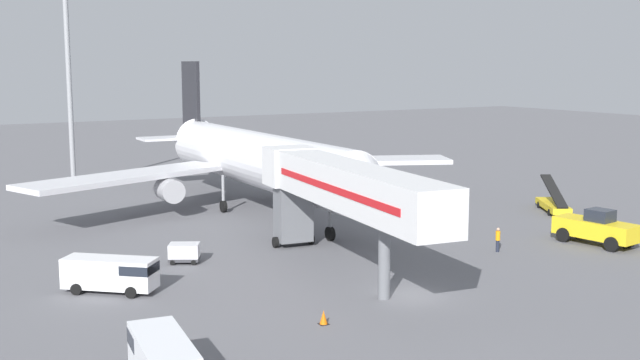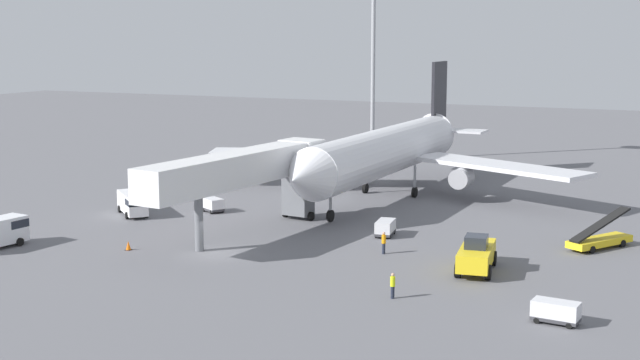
# 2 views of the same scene
# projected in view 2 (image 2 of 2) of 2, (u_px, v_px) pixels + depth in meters

# --- Properties ---
(ground_plane) EXTENTS (300.00, 300.00, 0.00)m
(ground_plane) POSITION_uv_depth(u_px,v_px,m) (215.00, 254.00, 69.11)
(ground_plane) COLOR slate
(airplane_at_gate) EXTENTS (42.81, 43.03, 13.75)m
(airplane_at_gate) POSITION_uv_depth(u_px,v_px,m) (388.00, 151.00, 92.74)
(airplane_at_gate) COLOR silver
(airplane_at_gate) RESTS_ON ground
(jet_bridge) EXTENTS (6.05, 22.86, 7.39)m
(jet_bridge) POSITION_uv_depth(u_px,v_px,m) (247.00, 171.00, 74.55)
(jet_bridge) COLOR silver
(jet_bridge) RESTS_ON ground
(pushback_tug) EXTENTS (3.21, 6.50, 2.75)m
(pushback_tug) POSITION_uv_depth(u_px,v_px,m) (476.00, 255.00, 63.82)
(pushback_tug) COLOR yellow
(pushback_tug) RESTS_ON ground
(belt_loader_truck) EXTENTS (4.74, 6.21, 3.05)m
(belt_loader_truck) POSITION_uv_depth(u_px,v_px,m) (600.00, 239.00, 70.82)
(belt_loader_truck) COLOR yellow
(belt_loader_truck) RESTS_ON ground
(service_van_mid_left) EXTENTS (5.38, 5.06, 2.09)m
(service_van_mid_left) POSITION_uv_depth(u_px,v_px,m) (133.00, 203.00, 83.58)
(service_van_mid_left) COLOR white
(service_van_mid_left) RESTS_ON ground
(baggage_cart_far_right) EXTENTS (1.68, 2.78, 1.36)m
(baggage_cart_far_right) POSITION_uv_depth(u_px,v_px,m) (385.00, 227.00, 75.10)
(baggage_cart_far_right) COLOR #38383D
(baggage_cart_far_right) RESTS_ON ground
(baggage_cart_near_center) EXTENTS (2.88, 1.60, 1.37)m
(baggage_cart_near_center) POSITION_uv_depth(u_px,v_px,m) (556.00, 311.00, 52.49)
(baggage_cart_near_center) COLOR #38383D
(baggage_cart_near_center) RESTS_ON ground
(baggage_cart_far_left) EXTENTS (2.46, 2.21, 1.34)m
(baggage_cart_far_left) POSITION_uv_depth(u_px,v_px,m) (213.00, 204.00, 85.12)
(baggage_cart_far_left) COLOR #38383D
(baggage_cart_far_left) RESTS_ON ground
(ground_crew_worker_foreground) EXTENTS (0.35, 0.35, 1.72)m
(ground_crew_worker_foreground) POSITION_uv_depth(u_px,v_px,m) (393.00, 285.00, 57.38)
(ground_crew_worker_foreground) COLOR #1E2333
(ground_crew_worker_foreground) RESTS_ON ground
(ground_crew_worker_midground) EXTENTS (0.45, 0.45, 1.78)m
(ground_crew_worker_midground) POSITION_uv_depth(u_px,v_px,m) (384.00, 242.00, 68.98)
(ground_crew_worker_midground) COLOR #1E2333
(ground_crew_worker_midground) RESTS_ON ground
(safety_cone_alpha) EXTENTS (0.49, 0.49, 0.74)m
(safety_cone_alpha) POSITION_uv_depth(u_px,v_px,m) (128.00, 246.00, 70.30)
(safety_cone_alpha) COLOR black
(safety_cone_alpha) RESTS_ON ground
(apron_light_mast) EXTENTS (2.40, 2.40, 26.93)m
(apron_light_mast) POSITION_uv_depth(u_px,v_px,m) (373.00, 22.00, 116.20)
(apron_light_mast) COLOR #93969B
(apron_light_mast) RESTS_ON ground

